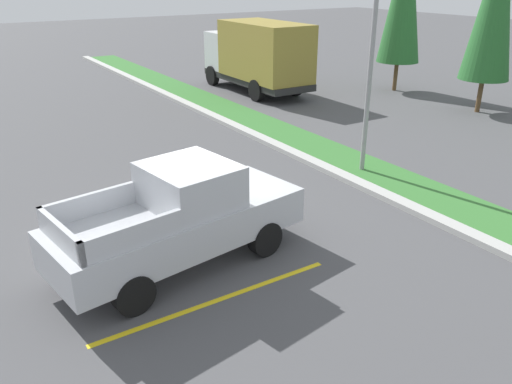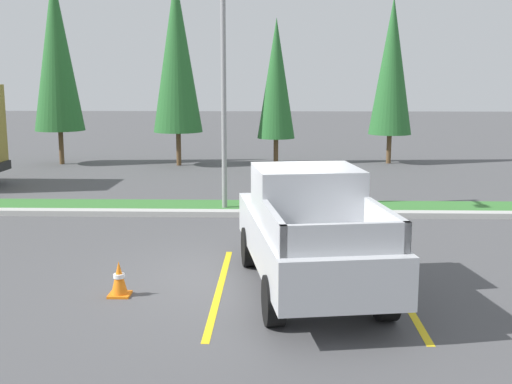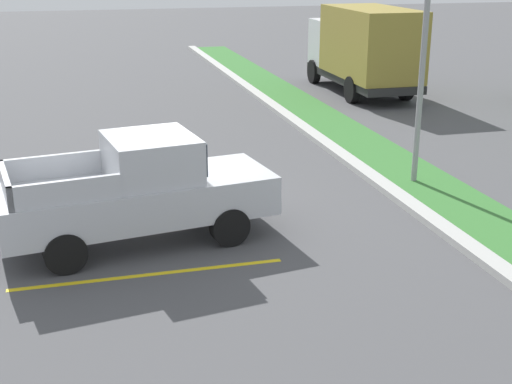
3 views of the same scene
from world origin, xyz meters
name	(u,v)px [view 2 (image 2 of 3)]	position (x,y,z in m)	size (l,w,h in m)	color
ground_plane	(265,272)	(0.00, 0.00, 0.00)	(120.00, 120.00, 0.00)	#4C4C4F
parking_line_near	(220,288)	(-0.78, -1.00, 0.00)	(0.12, 4.80, 0.01)	yellow
parking_line_far	(398,290)	(2.32, -1.00, 0.00)	(0.12, 4.80, 0.01)	yellow
curb_strip	(268,214)	(0.00, 5.00, 0.07)	(56.00, 0.40, 0.15)	#B2B2AD
grass_median	(269,207)	(0.00, 6.10, 0.03)	(56.00, 1.80, 0.06)	#387533
pickup_truck_main	(309,230)	(0.76, -0.95, 1.04)	(2.67, 5.45, 2.10)	black
street_light	(223,69)	(-1.23, 5.74, 3.84)	(0.24, 1.49, 6.59)	gray
cypress_tree_leftmost	(56,52)	(-8.91, 15.34, 4.68)	(2.07, 2.07, 7.95)	brown
cypress_tree_left_inner	(177,54)	(-3.87, 15.10, 4.59)	(2.03, 2.03, 7.80)	brown
cypress_tree_center	(276,79)	(0.20, 15.74, 3.58)	(1.58, 1.58, 6.09)	brown
cypress_tree_right_inner	(392,66)	(5.04, 16.01, 4.10)	(1.81, 1.81, 6.96)	brown
traffic_cone	(119,279)	(-2.43, -1.43, 0.29)	(0.36, 0.36, 0.60)	orange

